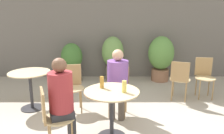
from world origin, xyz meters
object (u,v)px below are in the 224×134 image
(potted_plant_2, at_px, (161,56))
(bistro_chair_2, at_px, (205,74))
(cafe_table_far, at_px, (31,81))
(beer_glass_1, at_px, (102,82))
(bistro_chair_4, at_px, (73,83))
(bistro_chair_1, at_px, (52,114))
(cafe_table_near, at_px, (112,102))
(beer_glass_0, at_px, (125,87))
(seated_person_1, at_px, (62,96))
(bistro_chair_0, at_px, (119,86))
(bistro_chair_3, at_px, (180,77))
(potted_plant_1, at_px, (113,55))
(potted_plant_0, at_px, (72,61))
(seated_person_0, at_px, (118,78))

(potted_plant_2, bearing_deg, bistro_chair_2, -60.03)
(cafe_table_far, distance_m, beer_glass_1, 1.70)
(bistro_chair_4, bearing_deg, bistro_chair_1, -105.26)
(cafe_table_near, bearing_deg, beer_glass_0, -20.13)
(bistro_chair_1, bearing_deg, potted_plant_2, -55.05)
(cafe_table_near, bearing_deg, bistro_chair_4, 126.81)
(cafe_table_far, distance_m, seated_person_1, 1.59)
(bistro_chair_0, relative_size, beer_glass_1, 4.93)
(cafe_table_near, height_order, bistro_chair_1, bistro_chair_1)
(bistro_chair_3, distance_m, beer_glass_0, 1.94)
(bistro_chair_4, relative_size, potted_plant_1, 0.71)
(cafe_table_near, bearing_deg, cafe_table_far, 146.34)
(cafe_table_near, xyz_separation_m, potted_plant_2, (1.33, 2.88, 0.13))
(cafe_table_near, bearing_deg, seated_person_1, -158.46)
(bistro_chair_1, distance_m, potted_plant_1, 3.36)
(potted_plant_0, relative_size, potted_plant_1, 0.86)
(cafe_table_near, relative_size, potted_plant_1, 0.66)
(bistro_chair_4, bearing_deg, bistro_chair_2, 0.26)
(potted_plant_0, distance_m, potted_plant_1, 1.12)
(beer_glass_0, xyz_separation_m, potted_plant_2, (1.16, 2.95, -0.13))
(beer_glass_1, bearing_deg, cafe_table_near, -39.62)
(cafe_table_far, distance_m, beer_glass_0, 2.06)
(beer_glass_1, bearing_deg, beer_glass_0, -29.87)
(bistro_chair_2, relative_size, bistro_chair_3, 1.00)
(bistro_chair_1, distance_m, seated_person_0, 1.34)
(beer_glass_1, xyz_separation_m, potted_plant_2, (1.48, 2.77, -0.13))
(beer_glass_0, bearing_deg, beer_glass_1, 150.13)
(potted_plant_0, bearing_deg, cafe_table_far, -104.24)
(cafe_table_near, relative_size, beer_glass_0, 4.72)
(bistro_chair_1, bearing_deg, seated_person_1, -90.00)
(bistro_chair_4, bearing_deg, bistro_chair_3, -2.74)
(potted_plant_1, bearing_deg, bistro_chair_3, -47.97)
(bistro_chair_2, relative_size, beer_glass_1, 4.93)
(seated_person_0, relative_size, potted_plant_2, 0.99)
(bistro_chair_4, height_order, seated_person_1, seated_person_1)
(bistro_chair_2, bearing_deg, bistro_chair_1, -138.97)
(beer_glass_1, bearing_deg, seated_person_1, -143.39)
(bistro_chair_4, relative_size, potted_plant_0, 0.83)
(cafe_table_near, relative_size, bistro_chair_3, 0.92)
(bistro_chair_3, bearing_deg, cafe_table_near, 66.05)
(seated_person_0, xyz_separation_m, beer_glass_0, (0.07, -0.75, 0.10))
(seated_person_1, distance_m, potted_plant_1, 3.27)
(bistro_chair_2, relative_size, potted_plant_1, 0.71)
(seated_person_0, distance_m, beer_glass_0, 0.76)
(bistro_chair_0, height_order, beer_glass_1, beer_glass_1)
(seated_person_0, relative_size, beer_glass_0, 7.23)
(bistro_chair_0, relative_size, bistro_chair_2, 1.00)
(bistro_chair_1, relative_size, potted_plant_2, 0.71)
(bistro_chair_3, xyz_separation_m, beer_glass_0, (-1.24, -1.47, 0.29))
(cafe_table_near, xyz_separation_m, bistro_chair_3, (1.41, 1.41, -0.03))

